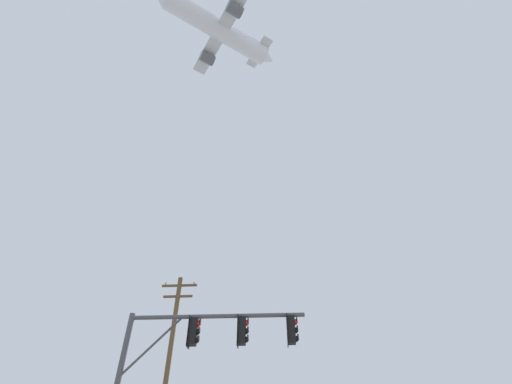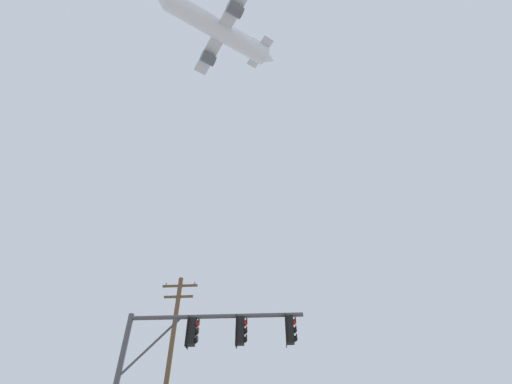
{
  "view_description": "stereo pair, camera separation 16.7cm",
  "coord_description": "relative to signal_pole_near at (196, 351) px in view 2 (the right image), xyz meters",
  "views": [
    {
      "loc": [
        -0.65,
        -5.2,
        1.43
      ],
      "look_at": [
        -1.73,
        12.46,
        15.57
      ],
      "focal_mm": 24.6,
      "sensor_mm": 36.0,
      "label": 1
    },
    {
      "loc": [
        -0.48,
        -5.19,
        1.43
      ],
      "look_at": [
        -1.73,
        12.46,
        15.57
      ],
      "focal_mm": 24.6,
      "sensor_mm": 36.0,
      "label": 2
    }
  ],
  "objects": [
    {
      "name": "utility_pole",
      "position": [
        -3.26,
        7.91,
        1.21
      ],
      "size": [
        2.2,
        0.28,
        10.98
      ],
      "color": "brown",
      "rests_on": "ground"
    },
    {
      "name": "airplane",
      "position": [
        -4.61,
        13.17,
        49.11
      ],
      "size": [
        18.08,
        14.36,
        5.58
      ],
      "color": "white"
    },
    {
      "name": "signal_pole_near",
      "position": [
        0.0,
        0.0,
        0.0
      ],
      "size": [
        6.3,
        0.48,
        5.91
      ],
      "color": "#4C4C51",
      "rests_on": "ground"
    }
  ]
}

